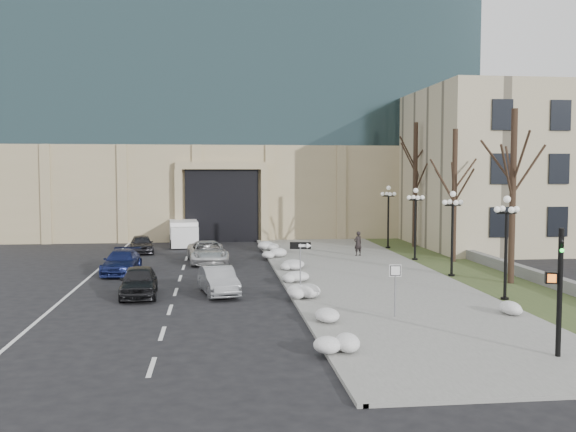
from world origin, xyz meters
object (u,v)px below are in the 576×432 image
car_a (139,281)px  keep_sign (395,279)px  lamppost_a (506,233)px  pedestrian (358,244)px  one_way_sign (304,252)px  car_e (142,244)px  lamppost_d (388,208)px  lamppost_b (452,222)px  lamppost_c (415,214)px  car_c (122,262)px  box_truck (184,233)px  traffic_signal (558,295)px  car_b (218,281)px  car_d (207,252)px

car_a → keep_sign: bearing=-33.2°
car_a → lamppost_a: size_ratio=0.87×
pedestrian → one_way_sign: size_ratio=0.62×
car_e → pedestrian: 15.41m
car_e → lamppost_d: size_ratio=0.80×
lamppost_b → lamppost_c: 6.50m
car_a → car_c: 7.19m
box_truck → traffic_signal: 35.13m
traffic_signal → lamppost_a: lamppost_a is taller
lamppost_a → lamppost_c: size_ratio=1.00×
car_b → car_e: (-5.36, 16.22, -0.02)m
car_d → lamppost_a: size_ratio=1.06×
car_a → car_b: (3.69, 0.06, -0.04)m
car_d → lamppost_b: 15.36m
lamppost_a → lamppost_d: size_ratio=1.00×
one_way_sign → keep_sign: one_way_sign is taller
lamppost_d → lamppost_c: bearing=-90.0°
car_d → car_b: bearing=-92.3°
car_b → keep_sign: keep_sign is taller
pedestrian → car_c: bearing=-5.0°
car_a → car_c: car_a is taller
one_way_sign → keep_sign: size_ratio=1.21×
pedestrian → traffic_signal: bearing=67.9°
lamppost_b → lamppost_d: 13.00m
car_a → lamppost_a: bearing=-14.4°
traffic_signal → car_c: bearing=148.6°
car_b → lamppost_d: bearing=41.7°
pedestrian → one_way_sign: (-5.65, -13.93, 1.24)m
car_d → lamppost_d: (13.37, 5.82, 2.37)m
pedestrian → car_b: bearing=27.8°
car_b → car_c: (-5.46, 6.90, -0.01)m
car_d → keep_sign: size_ratio=2.31×
pedestrian → lamppost_d: 5.75m
car_d → traffic_signal: traffic_signal is taller
pedestrian → box_truck: (-12.09, 8.69, -0.01)m
car_b → car_e: size_ratio=1.06×
car_c → lamppost_a: (18.20, -10.08, 2.41)m
car_b → car_c: size_ratio=0.89×
keep_sign → traffic_signal: bearing=-52.9°
lamppost_d → car_d: bearing=-156.5°
car_a → car_e: bearing=92.1°
car_a → lamppost_d: lamppost_d is taller
lamppost_b → box_truck: bearing=131.3°
car_a → keep_sign: 12.16m
car_c → car_d: size_ratio=0.90×
car_c → lamppost_b: bearing=-9.1°
keep_sign → traffic_signal: (3.48, -5.81, 0.43)m
keep_sign → car_e: bearing=125.0°
car_e → lamppost_c: (18.10, -6.39, 2.43)m
car_e → pedestrian: size_ratio=2.30×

